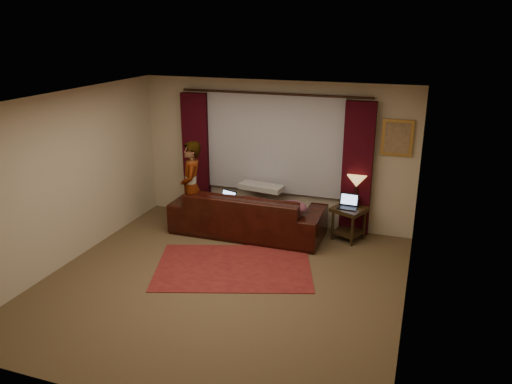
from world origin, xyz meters
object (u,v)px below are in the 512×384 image
end_table (349,224)px  person (191,188)px  laptop_table (348,202)px  laptop_sofa (225,199)px  sofa (248,205)px  tiffany_lamp (356,190)px

end_table → person: size_ratio=0.35×
person → end_table: bearing=77.7°
laptop_table → person: person is taller
laptop_table → laptop_sofa: bearing=-164.9°
laptop_sofa → laptop_table: size_ratio=1.01×
end_table → person: bearing=-168.3°
sofa → tiffany_lamp: bearing=-165.2°
tiffany_lamp → laptop_sofa: bearing=-163.9°
laptop_sofa → sofa: bearing=39.7°
end_table → laptop_table: (-0.03, -0.04, 0.40)m
laptop_sofa → end_table: (2.08, 0.46, -0.36)m
sofa → laptop_table: (1.68, 0.27, 0.16)m
end_table → tiffany_lamp: tiffany_lamp is taller
sofa → laptop_table: size_ratio=7.78×
laptop_sofa → laptop_table: bearing=29.8°
laptop_sofa → person: bearing=-152.4°
sofa → person: 1.02m
person → tiffany_lamp: bearing=80.8°
tiffany_lamp → person: size_ratio=0.32×
sofa → person: (-0.95, -0.24, 0.28)m
sofa → laptop_sofa: (-0.37, -0.15, 0.11)m
end_table → laptop_table: laptop_table is taller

